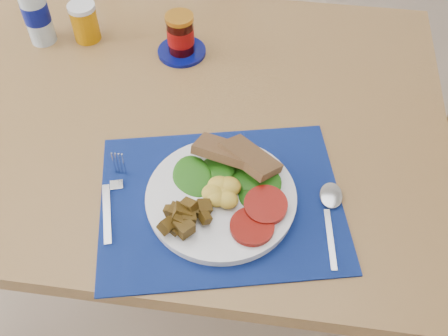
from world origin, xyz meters
name	(u,v)px	position (x,y,z in m)	size (l,w,h in m)	color
ground	(145,324)	(0.00, 0.00, 0.00)	(4.00, 4.00, 0.00)	gray
table	(131,129)	(0.00, 0.20, 0.67)	(1.40, 0.90, 0.75)	brown
chair_far	(177,8)	(-0.02, 0.82, 0.58)	(0.50, 0.48, 1.15)	brown
placemat	(221,202)	(0.25, -0.04, 0.75)	(0.45, 0.35, 0.00)	black
breakfast_plate	(218,196)	(0.24, -0.04, 0.77)	(0.28, 0.28, 0.07)	silver
fork	(113,195)	(0.04, -0.05, 0.76)	(0.05, 0.19, 0.00)	#B2B5BA
spoon	(331,208)	(0.45, -0.03, 0.76)	(0.04, 0.19, 0.01)	#B2B5BA
water_bottle	(34,7)	(-0.26, 0.39, 0.84)	(0.06, 0.06, 0.22)	#ADBFCC
juice_glass	(85,23)	(-0.15, 0.41, 0.79)	(0.06, 0.06, 0.09)	#BC7505
jam_on_saucer	(181,37)	(0.09, 0.39, 0.80)	(0.12, 0.12, 0.11)	#050C5A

